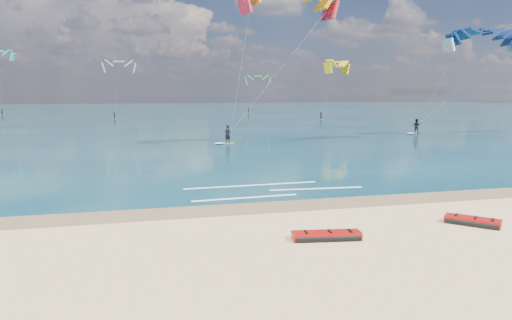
{
  "coord_description": "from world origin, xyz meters",
  "views": [
    {
      "loc": [
        -5.49,
        -18.15,
        5.64
      ],
      "look_at": [
        0.78,
        8.0,
        1.59
      ],
      "focal_mm": 32.0,
      "sensor_mm": 36.0,
      "label": 1
    }
  ],
  "objects_px": {
    "packed_kite_left": "(326,239)",
    "kitesurfer_main": "(260,56)",
    "packed_kite_mid": "(472,225)",
    "kitesurfer_far": "(450,76)"
  },
  "relations": [
    {
      "from": "packed_kite_left",
      "to": "kitesurfer_main",
      "type": "distance_m",
      "value": 32.09
    },
    {
      "from": "kitesurfer_main",
      "to": "kitesurfer_far",
      "type": "xyz_separation_m",
      "value": [
        26.09,
        5.01,
        -1.61
      ]
    },
    {
      "from": "packed_kite_mid",
      "to": "kitesurfer_far",
      "type": "height_order",
      "value": "kitesurfer_far"
    },
    {
      "from": "kitesurfer_main",
      "to": "kitesurfer_far",
      "type": "bearing_deg",
      "value": -2.54
    },
    {
      "from": "packed_kite_mid",
      "to": "kitesurfer_far",
      "type": "relative_size",
      "value": 0.16
    },
    {
      "from": "kitesurfer_main",
      "to": "packed_kite_mid",
      "type": "bearing_deg",
      "value": -99.67
    },
    {
      "from": "packed_kite_left",
      "to": "kitesurfer_main",
      "type": "relative_size",
      "value": 0.16
    },
    {
      "from": "packed_kite_left",
      "to": "kitesurfer_main",
      "type": "bearing_deg",
      "value": 88.99
    },
    {
      "from": "packed_kite_mid",
      "to": "kitesurfer_main",
      "type": "bearing_deg",
      "value": 139.35
    },
    {
      "from": "packed_kite_left",
      "to": "kitesurfer_main",
      "type": "height_order",
      "value": "kitesurfer_main"
    }
  ]
}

